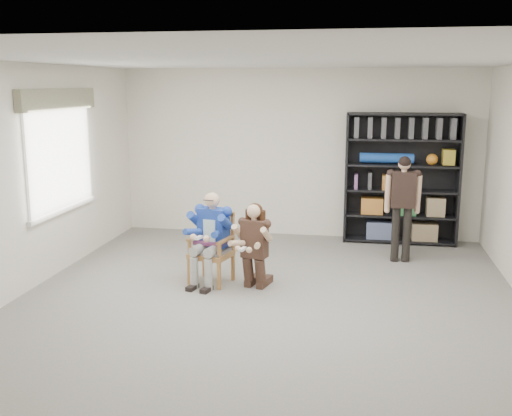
% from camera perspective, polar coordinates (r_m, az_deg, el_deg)
% --- Properties ---
extents(room_shell, '(6.00, 7.00, 2.80)m').
position_cam_1_polar(room_shell, '(6.67, 0.79, 1.85)').
color(room_shell, white).
rests_on(room_shell, ground).
extents(floor, '(6.00, 7.00, 0.01)m').
position_cam_1_polar(floor, '(7.04, 0.76, -9.44)').
color(floor, slate).
rests_on(floor, ground).
extents(window_left, '(0.16, 2.00, 1.75)m').
position_cam_1_polar(window_left, '(8.54, -18.06, 5.01)').
color(window_left, white).
rests_on(window_left, room_shell).
extents(armchair, '(0.64, 0.63, 0.92)m').
position_cam_1_polar(armchair, '(7.76, -4.30, -3.87)').
color(armchair, '#9A5F39').
rests_on(armchair, floor).
extents(seated_man, '(0.67, 0.82, 1.20)m').
position_cam_1_polar(seated_man, '(7.72, -4.31, -2.88)').
color(seated_man, navy).
rests_on(seated_man, floor).
extents(kneeling_woman, '(0.62, 0.83, 1.10)m').
position_cam_1_polar(kneeling_woman, '(7.50, -0.23, -3.69)').
color(kneeling_woman, '#34231B').
rests_on(kneeling_woman, floor).
extents(bookshelf, '(1.80, 0.38, 2.10)m').
position_cam_1_polar(bookshelf, '(9.90, 13.69, 2.71)').
color(bookshelf, black).
rests_on(bookshelf, floor).
extents(standing_man, '(0.49, 0.28, 1.55)m').
position_cam_1_polar(standing_man, '(8.86, 13.76, -0.13)').
color(standing_man, black).
rests_on(standing_man, floor).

